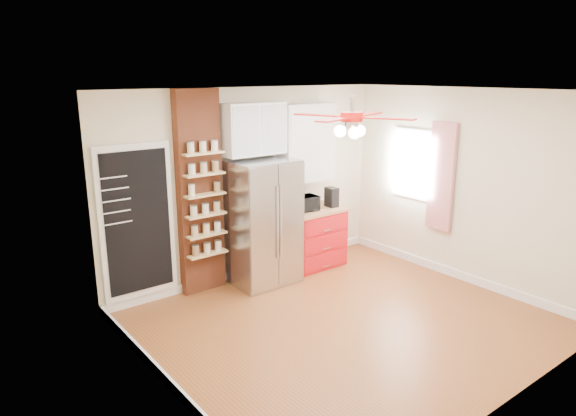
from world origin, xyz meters
TOP-DOWN VIEW (x-y plane):
  - floor at (0.00, 0.00)m, footprint 4.50×4.50m
  - ceiling at (0.00, 0.00)m, footprint 4.50×4.50m
  - wall_back at (0.00, 2.00)m, footprint 4.50×0.02m
  - wall_front at (0.00, -2.00)m, footprint 4.50×0.02m
  - wall_left at (-2.25, 0.00)m, footprint 0.02×4.00m
  - wall_right at (2.25, 0.00)m, footprint 0.02×4.00m
  - chalkboard at (-1.70, 1.96)m, footprint 0.95×0.05m
  - brick_pillar at (-0.85, 1.92)m, footprint 0.60×0.16m
  - fridge at (-0.05, 1.63)m, footprint 0.90×0.70m
  - upper_glass_cabinet at (-0.05, 1.82)m, footprint 0.90×0.35m
  - red_cabinet at (0.92, 1.68)m, footprint 0.94×0.64m
  - upper_shelf_unit at (0.92, 1.85)m, footprint 0.90×0.30m
  - window at (2.23, 0.90)m, footprint 0.04×0.75m
  - curtain at (2.18, 0.35)m, footprint 0.06×0.40m
  - ceiling_fan at (0.00, 0.00)m, footprint 1.40×1.40m
  - toaster_oven at (0.74, 1.68)m, footprint 0.42×0.30m
  - coffee_maker at (1.23, 1.61)m, footprint 0.16×0.20m
  - canister_left at (1.25, 1.58)m, footprint 0.10×0.10m
  - canister_right at (1.28, 1.75)m, footprint 0.12×0.12m
  - pantry_jar_oats at (-1.04, 1.78)m, footprint 0.09×0.09m
  - pantry_jar_beans at (-0.67, 1.78)m, footprint 0.10×0.10m

SIDE VIEW (x-z plane):
  - floor at x=0.00m, z-range 0.00..0.00m
  - red_cabinet at x=0.92m, z-range 0.00..0.90m
  - fridge at x=-0.05m, z-range 0.00..1.75m
  - canister_left at x=1.25m, z-range 0.90..1.03m
  - canister_right at x=1.28m, z-range 0.90..1.04m
  - toaster_oven at x=0.74m, z-range 0.90..1.12m
  - coffee_maker at x=1.23m, z-range 0.90..1.20m
  - chalkboard at x=-1.70m, z-range 0.12..2.08m
  - wall_back at x=0.00m, z-range 0.00..2.70m
  - wall_front at x=0.00m, z-range 0.00..2.70m
  - wall_left at x=-2.25m, z-range 0.00..2.70m
  - wall_right at x=2.25m, z-range 0.00..2.70m
  - brick_pillar at x=-0.85m, z-range 0.00..2.70m
  - pantry_jar_beans at x=-0.67m, z-range 1.37..1.49m
  - pantry_jar_oats at x=-1.04m, z-range 1.37..1.52m
  - curtain at x=2.18m, z-range 0.67..2.23m
  - window at x=2.23m, z-range 1.02..2.08m
  - upper_shelf_unit at x=0.92m, z-range 1.30..2.45m
  - upper_glass_cabinet at x=-0.05m, z-range 1.80..2.50m
  - ceiling_fan at x=0.00m, z-range 2.20..2.65m
  - ceiling at x=0.00m, z-range 2.70..2.70m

